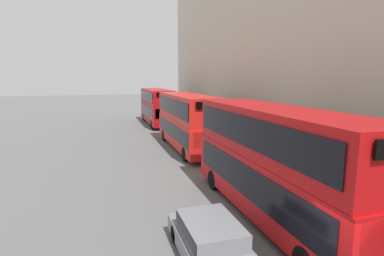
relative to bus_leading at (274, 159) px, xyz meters
The scene contains 4 objects.
bus_leading is the anchor object (origin of this frame).
bus_second_in_queue 12.60m from the bus_leading, 90.00° to the left, with size 2.59×10.28×4.35m.
bus_third_in_queue 26.19m from the bus_leading, 90.00° to the left, with size 2.59×10.19×4.26m.
car_dark_sedan 4.35m from the bus_leading, 149.08° to the right, with size 1.85×4.22×1.30m.
Camera 1 is at (-4.84, -4.84, 5.66)m, focal length 28.00 mm.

